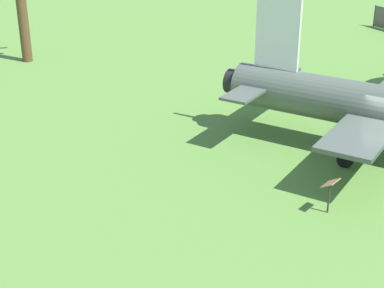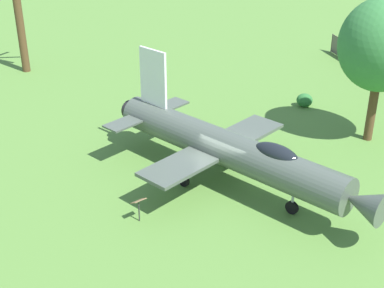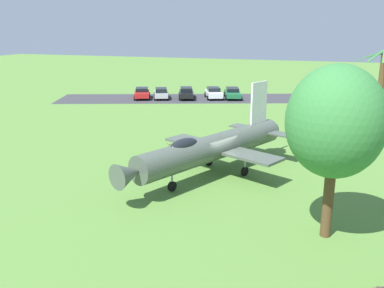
{
  "view_description": "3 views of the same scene",
  "coord_description": "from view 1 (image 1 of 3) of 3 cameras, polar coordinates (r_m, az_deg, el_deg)",
  "views": [
    {
      "loc": [
        4.78,
        20.47,
        9.23
      ],
      "look_at": [
        7.07,
        2.94,
        1.5
      ],
      "focal_mm": 54.95,
      "sensor_mm": 36.0,
      "label": 1
    },
    {
      "loc": [
        -5.67,
        22.11,
        13.6
      ],
      "look_at": [
        1.31,
        1.11,
        2.44
      ],
      "focal_mm": 51.07,
      "sensor_mm": 36.0,
      "label": 2
    },
    {
      "loc": [
        -25.22,
        -7.06,
        9.43
      ],
      "look_at": [
        -1.21,
        1.12,
        2.34
      ],
      "focal_mm": 39.44,
      "sensor_mm": 36.0,
      "label": 3
    }
  ],
  "objects": [
    {
      "name": "info_plaque",
      "position": [
        18.38,
        13.24,
        -4.17
      ],
      "size": [
        0.65,
        0.72,
        1.14
      ],
      "color": "#333333",
      "rests_on": "ground_plane"
    }
  ]
}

